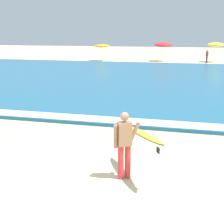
% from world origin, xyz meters
% --- Properties ---
extents(ground_plane, '(160.00, 160.00, 0.00)m').
position_xyz_m(ground_plane, '(0.00, 0.00, 0.00)').
color(ground_plane, beige).
extents(sea, '(120.00, 28.00, 0.14)m').
position_xyz_m(sea, '(0.00, 19.10, 0.07)').
color(sea, '#1E6084').
rests_on(sea, ground).
extents(surf_foam, '(120.00, 0.99, 0.01)m').
position_xyz_m(surf_foam, '(0.00, 5.70, 0.15)').
color(surf_foam, white).
rests_on(surf_foam, sea).
extents(surfer_with_board, '(1.50, 2.18, 1.73)m').
position_xyz_m(surfer_with_board, '(1.23, 0.77, 1.02)').
color(surfer_with_board, red).
rests_on(surfer_with_board, ground).
extents(beach_umbrella_0, '(2.03, 2.04, 2.13)m').
position_xyz_m(beach_umbrella_0, '(-10.07, 35.34, 1.92)').
color(beach_umbrella_0, beige).
rests_on(beach_umbrella_0, ground).
extents(beach_umbrella_1, '(2.26, 2.30, 2.49)m').
position_xyz_m(beach_umbrella_1, '(-2.32, 36.81, 2.10)').
color(beach_umbrella_1, beige).
rests_on(beach_umbrella_1, ground).
extents(beach_umbrella_2, '(2.01, 2.04, 2.47)m').
position_xyz_m(beach_umbrella_2, '(4.11, 37.19, 2.15)').
color(beach_umbrella_2, beige).
rests_on(beach_umbrella_2, ground).
extents(beachgoer_near_row_mid, '(0.32, 0.20, 1.58)m').
position_xyz_m(beachgoer_near_row_mid, '(3.13, 35.41, 0.84)').
color(beachgoer_near_row_mid, '#383842').
rests_on(beachgoer_near_row_mid, ground).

